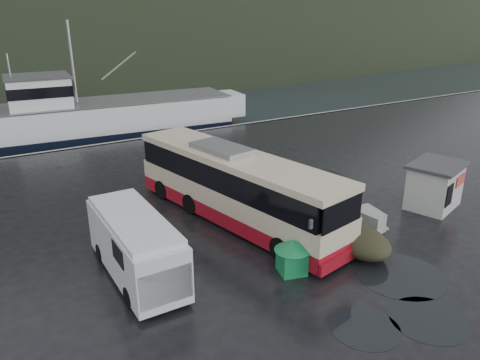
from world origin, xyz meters
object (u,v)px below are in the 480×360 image
waste_bin_right (291,272)px  coach_bus (236,219)px  jersey_barrier_b (350,220)px  white_van (138,275)px  fishing_trawler (113,121)px  ticket_kiosk (431,206)px  dome_tent (360,254)px  jersey_barrier_a (367,228)px  waste_bin_left (328,233)px  jersey_barrier_c (372,225)px

waste_bin_right → coach_bus: bearing=84.3°
coach_bus → jersey_barrier_b: coach_bus is taller
white_van → fishing_trawler: size_ratio=0.24×
coach_bus → fishing_trawler: (0.74, 24.29, 0.00)m
ticket_kiosk → jersey_barrier_b: 5.02m
waste_bin_right → white_van: bearing=151.8°
dome_tent → jersey_barrier_a: size_ratio=1.81×
waste_bin_left → jersey_barrier_c: size_ratio=0.83×
waste_bin_left → ticket_kiosk: ticket_kiosk is taller
waste_bin_left → jersey_barrier_a: size_ratio=0.82×
coach_bus → jersey_barrier_a: (4.99, -4.08, 0.00)m
jersey_barrier_b → fishing_trawler: fishing_trawler is taller
coach_bus → jersey_barrier_b: bearing=-42.5°
white_van → dome_tent: bearing=-20.5°
jersey_barrier_a → dome_tent: bearing=-140.7°
dome_tent → jersey_barrier_b: 3.45m
waste_bin_right → fishing_trawler: (1.28, 29.73, 0.00)m
jersey_barrier_b → coach_bus: bearing=149.0°
dome_tent → waste_bin_right: bearing=174.7°
white_van → waste_bin_right: bearing=-28.7°
waste_bin_left → jersey_barrier_b: bearing=15.9°
fishing_trawler → ticket_kiosk: bearing=-67.9°
waste_bin_right → jersey_barrier_c: waste_bin_right is taller
jersey_barrier_c → waste_bin_right: bearing=-165.7°
white_van → fishing_trawler: (6.73, 26.82, 0.00)m
waste_bin_left → jersey_barrier_c: bearing=-8.8°
waste_bin_right → dome_tent: size_ratio=0.50×
ticket_kiosk → coach_bus: bearing=140.1°
jersey_barrier_c → fishing_trawler: bearing=99.5°
jersey_barrier_a → waste_bin_right: bearing=-166.1°
dome_tent → fishing_trawler: (-2.18, 30.06, 0.00)m
white_van → jersey_barrier_b: 10.95m
waste_bin_right → jersey_barrier_c: bearing=14.3°
waste_bin_left → jersey_barrier_a: 2.07m
waste_bin_right → fishing_trawler: fishing_trawler is taller
jersey_barrier_b → dome_tent: bearing=-125.9°
white_van → coach_bus: bearing=22.3°
coach_bus → dome_tent: (2.93, -5.77, 0.00)m
coach_bus → dome_tent: size_ratio=4.42×
jersey_barrier_a → waste_bin_left: bearing=164.6°
jersey_barrier_b → waste_bin_right: bearing=-155.8°
coach_bus → fishing_trawler: bearing=76.7°
jersey_barrier_b → fishing_trawler: 27.59m
jersey_barrier_c → white_van: bearing=173.1°
waste_bin_left → jersey_barrier_c: waste_bin_left is taller
jersey_barrier_c → fishing_trawler: size_ratio=0.06×
waste_bin_left → fishing_trawler: fishing_trawler is taller
waste_bin_right → fishing_trawler: bearing=87.5°
coach_bus → waste_bin_right: coach_bus is taller
waste_bin_left → white_van: bearing=173.6°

